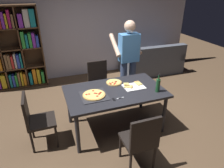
% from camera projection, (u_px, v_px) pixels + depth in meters
% --- Properties ---
extents(ground_plane, '(12.00, 12.00, 0.00)m').
position_uv_depth(ground_plane, '(115.00, 126.00, 3.71)').
color(ground_plane, brown).
extents(back_wall, '(6.40, 0.10, 2.80)m').
position_uv_depth(back_wall, '(80.00, 24.00, 5.27)').
color(back_wall, '#BCB7C6').
rests_on(back_wall, ground_plane).
extents(dining_table, '(1.65, 0.97, 0.75)m').
position_uv_depth(dining_table, '(115.00, 94.00, 3.41)').
color(dining_table, '#232328').
rests_on(dining_table, ground_plane).
extents(chair_near_camera, '(0.42, 0.42, 0.90)m').
position_uv_depth(chair_near_camera, '(141.00, 139.00, 2.66)').
color(chair_near_camera, black).
rests_on(chair_near_camera, ground_plane).
extents(chair_far_side, '(0.42, 0.42, 0.90)m').
position_uv_depth(chair_far_side, '(99.00, 80.00, 4.30)').
color(chair_far_side, black).
rests_on(chair_far_side, ground_plane).
extents(chair_left_end, '(0.42, 0.42, 0.90)m').
position_uv_depth(chair_left_end, '(35.00, 118.00, 3.08)').
color(chair_left_end, black).
rests_on(chair_left_end, ground_plane).
extents(couch, '(1.71, 0.87, 0.85)m').
position_uv_depth(couch, '(152.00, 63.00, 5.82)').
color(couch, '#4C515B').
rests_on(couch, ground_plane).
extents(bookshelf, '(1.40, 0.35, 1.95)m').
position_uv_depth(bookshelf, '(11.00, 50.00, 4.74)').
color(bookshelf, '#513823').
rests_on(bookshelf, ground_plane).
extents(person_serving_pizza, '(0.55, 0.54, 1.75)m').
position_uv_depth(person_serving_pizza, '(128.00, 58.00, 4.07)').
color(person_serving_pizza, '#38476B').
rests_on(person_serving_pizza, ground_plane).
extents(pepperoni_pizza_on_tray, '(0.42, 0.42, 0.04)m').
position_uv_depth(pepperoni_pizza_on_tray, '(94.00, 95.00, 3.20)').
color(pepperoni_pizza_on_tray, '#2D2D33').
rests_on(pepperoni_pizza_on_tray, dining_table).
extents(pizza_slices_on_towel, '(0.37, 0.30, 0.03)m').
position_uv_depth(pizza_slices_on_towel, '(133.00, 86.00, 3.50)').
color(pizza_slices_on_towel, white).
rests_on(pizza_slices_on_towel, dining_table).
extents(wine_bottle, '(0.07, 0.07, 0.32)m').
position_uv_depth(wine_bottle, '(158.00, 85.00, 3.29)').
color(wine_bottle, '#194723').
rests_on(wine_bottle, dining_table).
extents(kitchen_scissors, '(0.19, 0.09, 0.01)m').
position_uv_depth(kitchen_scissors, '(116.00, 99.00, 3.12)').
color(kitchen_scissors, silver).
rests_on(kitchen_scissors, dining_table).
extents(second_pizza_plain, '(0.28, 0.28, 0.03)m').
position_uv_depth(second_pizza_plain, '(114.00, 82.00, 3.62)').
color(second_pizza_plain, tan).
rests_on(second_pizza_plain, dining_table).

